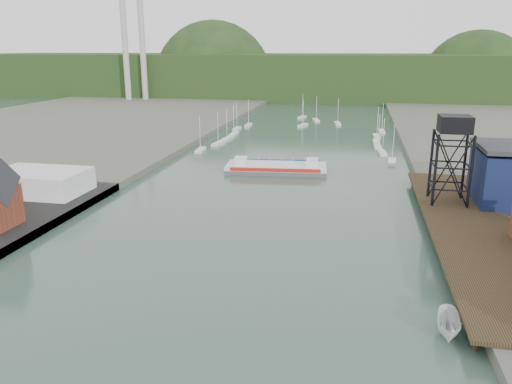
% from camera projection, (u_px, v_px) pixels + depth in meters
% --- Properties ---
extents(east_pier, '(14.00, 70.00, 2.45)m').
position_uv_depth(east_pier, '(472.00, 227.00, 80.37)').
color(east_pier, black).
rests_on(east_pier, ground).
extents(white_shed, '(18.00, 12.00, 4.50)m').
position_uv_depth(white_shed, '(40.00, 182.00, 100.07)').
color(white_shed, silver).
rests_on(white_shed, west_quay).
extents(lift_tower, '(6.50, 6.50, 16.00)m').
position_uv_depth(lift_tower, '(454.00, 130.00, 89.17)').
color(lift_tower, black).
rests_on(lift_tower, east_pier).
extents(marina_sailboats, '(57.71, 92.65, 0.90)m').
position_uv_depth(marina_sailboats, '(305.00, 134.00, 175.86)').
color(marina_sailboats, silver).
rests_on(marina_sailboats, ground).
extents(smokestacks, '(11.20, 8.20, 60.00)m').
position_uv_depth(smokestacks, '(134.00, 48.00, 276.50)').
color(smokestacks, '#ABABA6').
rests_on(smokestacks, ground).
extents(distant_hills, '(500.00, 120.00, 80.00)m').
position_uv_depth(distant_hills, '(326.00, 79.00, 327.19)').
color(distant_hills, '#1A3116').
rests_on(distant_hills, ground).
extents(chain_ferry, '(25.55, 12.21, 3.56)m').
position_uv_depth(chain_ferry, '(276.00, 168.00, 124.18)').
color(chain_ferry, '#525255').
rests_on(chain_ferry, ground).
extents(motorboat, '(3.09, 6.58, 2.45)m').
position_uv_depth(motorboat, '(449.00, 325.00, 53.14)').
color(motorboat, silver).
rests_on(motorboat, ground).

